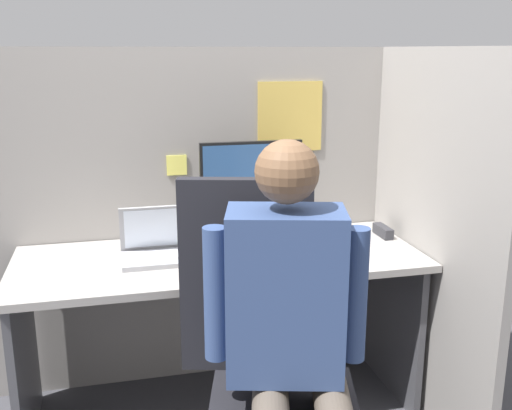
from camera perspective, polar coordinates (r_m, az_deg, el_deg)
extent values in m
cube|color=gray|center=(2.79, -4.75, -1.34)|extent=(2.17, 0.04, 1.55)
cube|color=gold|center=(2.76, 3.27, 8.40)|extent=(0.30, 0.01, 0.32)
cube|color=#F4EA66|center=(2.69, -7.56, 3.78)|extent=(0.09, 0.01, 0.09)
cube|color=gray|center=(2.68, 15.12, -2.46)|extent=(0.04, 1.27, 1.55)
cube|color=#9E9993|center=(2.49, -3.47, -5.16)|extent=(1.67, 0.64, 0.03)
cube|color=#4C4C51|center=(2.63, -21.23, -13.57)|extent=(0.03, 0.55, 0.68)
cube|color=#4C4C51|center=(2.86, 12.85, -10.51)|extent=(0.03, 0.55, 0.68)
cube|color=white|center=(2.63, -0.41, -2.68)|extent=(0.29, 0.22, 0.09)
cylinder|color=black|center=(2.61, -0.41, -1.61)|extent=(0.21, 0.21, 0.01)
cylinder|color=black|center=(2.60, -0.41, -0.97)|extent=(0.04, 0.04, 0.05)
cube|color=black|center=(2.57, -0.44, 2.67)|extent=(0.44, 0.02, 0.31)
cube|color=#2D5184|center=(2.56, -0.38, 2.61)|extent=(0.42, 0.00, 0.29)
cube|color=#99999E|center=(2.45, -9.06, -5.02)|extent=(0.31, 0.21, 0.02)
cube|color=silver|center=(2.46, -9.10, -4.66)|extent=(0.26, 0.12, 0.00)
cube|color=#99999E|center=(2.48, -9.29, -2.13)|extent=(0.31, 0.08, 0.20)
cube|color=silver|center=(2.48, -9.28, -2.16)|extent=(0.27, 0.07, 0.18)
ellipsoid|color=gray|center=(2.43, -4.32, -4.80)|extent=(0.06, 0.04, 0.04)
cube|color=#2D2D33|center=(2.79, 12.00, -2.45)|extent=(0.04, 0.14, 0.05)
cone|color=orange|center=(2.28, -3.99, -6.00)|extent=(0.05, 0.13, 0.05)
cylinder|color=green|center=(2.35, -4.30, -5.35)|extent=(0.03, 0.02, 0.03)
cube|color=black|center=(1.99, -1.07, -6.83)|extent=(0.44, 0.16, 0.66)
cylinder|color=brown|center=(1.84, 1.46, -18.57)|extent=(0.18, 0.30, 0.11)
cylinder|color=brown|center=(1.85, 7.35, -18.49)|extent=(0.18, 0.30, 0.11)
cube|color=#334775|center=(1.77, 2.81, -8.53)|extent=(0.38, 0.28, 0.51)
sphere|color=brown|center=(1.66, 2.96, 3.18)|extent=(0.18, 0.18, 0.18)
cylinder|color=#334775|center=(1.78, -3.88, -8.46)|extent=(0.07, 0.07, 0.41)
cylinder|color=#334775|center=(1.79, 9.46, -8.47)|extent=(0.07, 0.07, 0.41)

